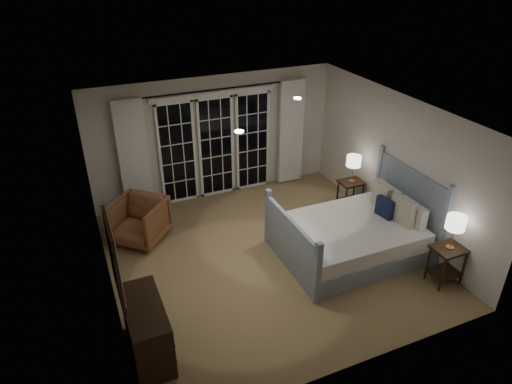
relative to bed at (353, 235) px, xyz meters
name	(u,v)px	position (x,y,z in m)	size (l,w,h in m)	color
floor	(266,257)	(-1.41, 0.45, -0.34)	(5.00, 5.00, 0.00)	#937D4F
ceiling	(268,116)	(-1.41, 0.45, 2.16)	(5.00, 5.00, 0.00)	white
wall_left	(101,227)	(-3.91, 0.45, 0.91)	(0.02, 5.00, 2.50)	silver
wall_right	(396,165)	(1.09, 0.45, 0.91)	(0.02, 5.00, 2.50)	silver
wall_back	(215,137)	(-1.41, 2.95, 0.91)	(5.00, 0.02, 2.50)	silver
wall_front	(359,290)	(-1.41, -2.05, 0.91)	(5.00, 0.02, 2.50)	silver
french_doors	(216,146)	(-1.41, 2.91, 0.75)	(2.50, 0.04, 2.20)	black
curtain_rod	(215,90)	(-1.41, 2.85, 1.91)	(0.03, 0.03, 3.50)	black
curtain_left	(134,158)	(-3.06, 2.83, 0.81)	(0.55, 0.10, 2.25)	white
curtain_right	(291,132)	(0.24, 2.83, 0.81)	(0.55, 0.10, 2.25)	white
downlight_a	(298,98)	(-0.61, 1.05, 2.15)	(0.12, 0.12, 0.01)	white
downlight_b	(239,131)	(-2.01, 0.05, 2.15)	(0.12, 0.12, 0.01)	white
bed	(353,235)	(0.00, 0.00, 0.00)	(2.34, 1.68, 1.37)	#8797A3
nightstand_left	(447,259)	(0.86, -1.22, 0.08)	(0.49, 0.39, 0.64)	black
nightstand_right	(350,191)	(0.79, 1.28, 0.05)	(0.46, 0.37, 0.60)	black
lamp_left	(456,223)	(0.86, -1.22, 0.74)	(0.29, 0.29, 0.55)	tan
lamp_right	(354,161)	(0.79, 1.28, 0.69)	(0.28, 0.28, 0.54)	tan
armchair	(139,221)	(-3.25, 1.82, 0.05)	(0.84, 0.86, 0.78)	brown
dresser	(147,329)	(-3.64, -0.81, 0.05)	(0.47, 1.10, 0.78)	black
mirror	(114,260)	(-3.88, -0.81, 1.21)	(0.05, 0.85, 1.00)	black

